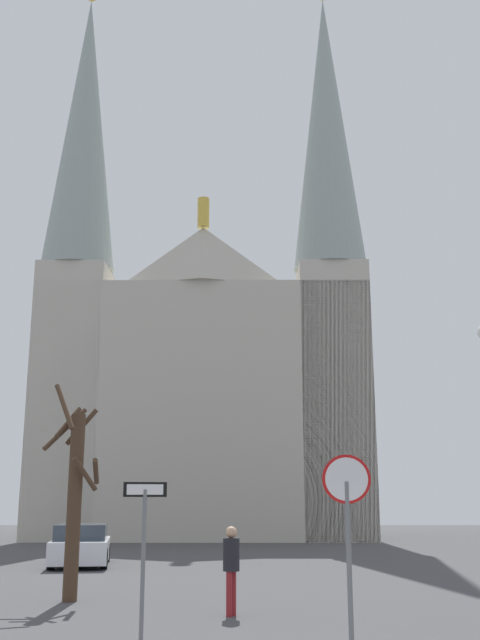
# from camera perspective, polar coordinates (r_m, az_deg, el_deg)

# --- Properties ---
(cathedral) EXTENTS (19.27, 11.95, 34.47)m
(cathedral) POSITION_cam_1_polar(r_m,az_deg,el_deg) (45.75, -2.65, -3.68)
(cathedral) COLOR #BCB5A5
(cathedral) RESTS_ON ground
(stop_sign) EXTENTS (0.76, 0.10, 2.85)m
(stop_sign) POSITION_cam_1_polar(r_m,az_deg,el_deg) (12.14, 8.20, -14.14)
(stop_sign) COLOR slate
(stop_sign) RESTS_ON ground
(one_way_arrow_sign) EXTENTS (0.70, 0.18, 2.44)m
(one_way_arrow_sign) POSITION_cam_1_polar(r_m,az_deg,el_deg) (12.67, -7.32, -16.13)
(one_way_arrow_sign) COLOR slate
(one_way_arrow_sign) RESTS_ON ground
(bare_tree) EXTENTS (1.37, 1.43, 4.77)m
(bare_tree) POSITION_cam_1_polar(r_m,az_deg,el_deg) (17.67, -12.47, -12.77)
(bare_tree) COLOR #473323
(bare_tree) RESTS_ON ground
(parked_car_near_white) EXTENTS (2.47, 4.76, 1.36)m
(parked_car_near_white) POSITION_cam_1_polar(r_m,az_deg,el_deg) (27.00, -11.99, -16.45)
(parked_car_near_white) COLOR silver
(parked_car_near_white) RESTS_ON ground
(pedestrian_walking) EXTENTS (0.32, 0.32, 1.65)m
(pedestrian_walking) POSITION_cam_1_polar(r_m,az_deg,el_deg) (15.19, -0.65, -17.90)
(pedestrian_walking) COLOR maroon
(pedestrian_walking) RESTS_ON ground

